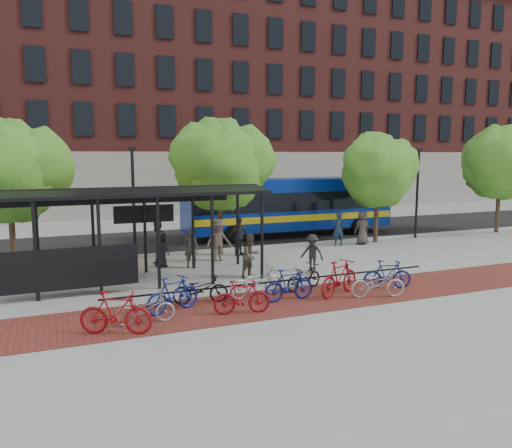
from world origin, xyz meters
name	(u,v)px	position (x,y,z in m)	size (l,w,h in m)	color
ground	(307,263)	(0.00, 0.00, 0.00)	(160.00, 160.00, 0.00)	#9E9E99
asphalt_street	(243,236)	(0.00, 8.00, 0.01)	(160.00, 8.00, 0.01)	black
curb	(271,246)	(0.00, 4.00, 0.06)	(160.00, 0.25, 0.12)	#B7B7B2
brick_strip	(325,296)	(-2.00, -5.00, 0.00)	(24.00, 3.00, 0.01)	maroon
bike_rack_rail	(279,294)	(-3.30, -4.10, 0.00)	(12.00, 0.05, 0.95)	black
building_brick	(273,100)	(10.00, 26.00, 10.00)	(55.00, 14.00, 20.00)	maroon
bus_shelter	(119,203)	(-8.13, -0.48, 3.00)	(10.60, 3.07, 3.60)	black
tree_a	(10,168)	(-11.91, 3.35, 4.24)	(4.90, 4.00, 6.18)	#382619
tree_b	(221,161)	(-2.90, 3.35, 4.46)	(5.15, 4.20, 6.47)	#382619
tree_c	(378,168)	(6.09, 3.35, 4.05)	(4.66, 3.80, 5.92)	#382619
tree_d	(501,160)	(15.10, 3.35, 4.47)	(5.39, 4.40, 6.55)	#382619
lamp_post_left	(134,200)	(-7.00, 3.60, 2.75)	(0.35, 0.20, 5.12)	black
lamp_post_right	(417,190)	(9.00, 3.60, 2.75)	(0.35, 0.20, 5.12)	black
bus	(289,203)	(2.55, 7.07, 1.94)	(12.53, 3.04, 3.38)	navy
bike_1	(116,313)	(-9.00, -5.99, 0.59)	(0.56, 1.97, 1.18)	maroon
bike_2	(146,309)	(-8.12, -5.45, 0.44)	(0.59, 1.69, 0.89)	#9A9A9C
bike_3	(173,294)	(-7.16, -4.68, 0.56)	(0.52, 1.86, 1.12)	navy
bike_4	(201,289)	(-6.13, -4.15, 0.47)	(0.63, 1.79, 0.94)	black
bike_5	(242,297)	(-5.28, -5.66, 0.52)	(0.49, 1.74, 1.04)	maroon
bike_6	(256,282)	(-4.18, -4.13, 0.53)	(0.70, 2.00, 1.05)	#A2A2A4
bike_7	(289,285)	(-3.36, -4.96, 0.53)	(0.50, 1.78, 1.07)	navy
bike_8	(304,277)	(-2.26, -3.92, 0.45)	(0.60, 1.71, 0.90)	black
bike_9	(339,278)	(-1.50, -5.06, 0.62)	(0.58, 2.05, 1.23)	maroon
bike_10	(378,283)	(-0.43, -5.76, 0.49)	(0.65, 1.85, 0.97)	#A8A8AA
bike_11	(387,274)	(0.56, -4.96, 0.52)	(0.49, 1.73, 1.04)	navy
pedestrian_0	(161,249)	(-6.22, 1.61, 0.77)	(0.75, 0.49, 1.54)	black
pedestrian_1	(191,248)	(-5.05, 1.04, 0.85)	(0.62, 0.41, 1.69)	#474038
pedestrian_2	(157,242)	(-6.20, 2.53, 0.95)	(0.92, 0.72, 1.90)	#1A263E
pedestrian_3	(219,240)	(-3.57, 1.80, 0.95)	(1.23, 0.71, 1.90)	brown
pedestrian_4	(239,236)	(-2.28, 2.70, 0.92)	(1.08, 0.45, 1.85)	#292929
pedestrian_6	(362,228)	(4.89, 2.95, 0.91)	(0.89, 0.58, 1.82)	#423935
pedestrian_7	(338,229)	(3.49, 3.12, 0.90)	(0.66, 0.43, 1.81)	#1C2F42
pedestrian_8	(251,256)	(-3.33, -1.50, 0.86)	(0.83, 0.65, 1.72)	#51453C
pedestrian_9	(312,253)	(-0.60, -1.50, 0.77)	(0.99, 0.57, 1.53)	black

